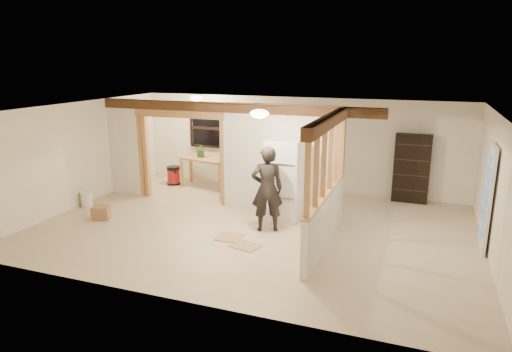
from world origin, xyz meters
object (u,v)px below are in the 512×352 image
at_px(shop_vac, 174,175).
at_px(bookshelf, 412,169).
at_px(work_table, 205,172).
at_px(woman, 267,189).
at_px(refrigerator, 285,179).

height_order(shop_vac, bookshelf, bookshelf).
bearing_deg(work_table, shop_vac, -159.40).
bearing_deg(woman, work_table, -68.45).
distance_m(refrigerator, bookshelf, 3.43).
bearing_deg(refrigerator, shop_vac, 156.62).
xyz_separation_m(refrigerator, work_table, (-2.87, 1.78, -0.49)).
relative_size(woman, bookshelf, 1.05).
distance_m(refrigerator, shop_vac, 4.19).
distance_m(woman, bookshelf, 4.12).
relative_size(refrigerator, woman, 1.00).
xyz_separation_m(work_table, bookshelf, (5.45, 0.47, 0.45)).
bearing_deg(woman, refrigerator, -122.23).
xyz_separation_m(work_table, shop_vac, (-0.93, -0.14, -0.14)).
height_order(work_table, shop_vac, work_table).
bearing_deg(woman, bookshelf, -155.51).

